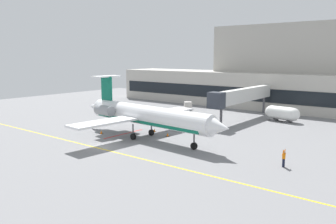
# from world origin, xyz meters

# --- Properties ---
(ground) EXTENTS (120.00, 120.00, 0.11)m
(ground) POSITION_xyz_m (-0.00, -0.00, -0.05)
(ground) COLOR slate
(terminal_building) EXTENTS (64.60, 12.66, 18.67)m
(terminal_building) POSITION_xyz_m (-1.49, 46.55, 6.78)
(terminal_building) COLOR #B7B2A8
(terminal_building) RESTS_ON ground
(jet_bridge_west) EXTENTS (2.40, 21.87, 5.89)m
(jet_bridge_west) POSITION_xyz_m (5.29, 28.31, 4.52)
(jet_bridge_west) COLOR silver
(jet_bridge_west) RESTS_ON ground
(regional_jet) EXTENTS (27.76, 22.08, 8.61)m
(regional_jet) POSITION_xyz_m (0.96, 6.67, 3.35)
(regional_jet) COLOR white
(regional_jet) RESTS_ON ground
(baggage_tug) EXTENTS (4.34, 3.20, 2.13)m
(baggage_tug) POSITION_xyz_m (2.60, 18.81, 0.97)
(baggage_tug) COLOR silver
(baggage_tug) RESTS_ON ground
(pushback_tractor) EXTENTS (3.10, 3.73, 1.92)m
(pushback_tractor) POSITION_xyz_m (-18.83, 20.23, 0.88)
(pushback_tractor) COLOR #19389E
(pushback_tractor) RESTS_ON ground
(belt_loader) EXTENTS (3.78, 3.77, 2.40)m
(belt_loader) POSITION_xyz_m (-7.17, 27.94, 1.07)
(belt_loader) COLOR silver
(belt_loader) RESTS_ON ground
(fuel_tank) EXTENTS (6.48, 2.89, 2.71)m
(fuel_tank) POSITION_xyz_m (11.70, 31.56, 1.51)
(fuel_tank) COLOR white
(fuel_tank) RESTS_ON ground
(marshaller) EXTENTS (0.34, 0.83, 1.93)m
(marshaller) POSITION_xyz_m (21.26, 6.08, 0.98)
(marshaller) COLOR #191E33
(marshaller) RESTS_ON ground
(safety_cone_alpha) EXTENTS (0.47, 0.47, 0.55)m
(safety_cone_alpha) POSITION_xyz_m (2.83, 9.53, 0.25)
(safety_cone_alpha) COLOR orange
(safety_cone_alpha) RESTS_ON ground
(safety_cone_bravo) EXTENTS (0.47, 0.47, 0.55)m
(safety_cone_bravo) POSITION_xyz_m (-6.08, 4.57, 0.25)
(safety_cone_bravo) COLOR orange
(safety_cone_bravo) RESTS_ON ground
(safety_cone_charlie) EXTENTS (0.47, 0.47, 0.55)m
(safety_cone_charlie) POSITION_xyz_m (-0.76, 10.72, 0.25)
(safety_cone_charlie) COLOR orange
(safety_cone_charlie) RESTS_ON ground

